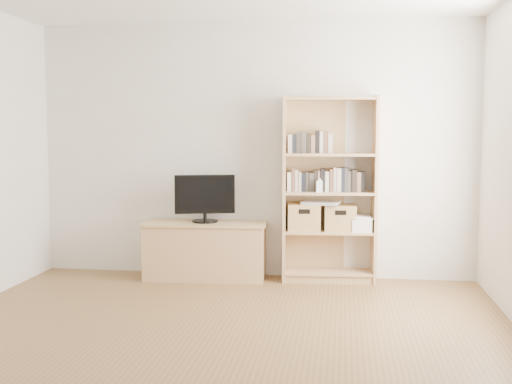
% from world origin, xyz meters
% --- Properties ---
extents(floor, '(4.50, 5.00, 0.01)m').
position_xyz_m(floor, '(0.00, 0.00, 0.00)').
color(floor, brown).
rests_on(floor, ground).
extents(back_wall, '(4.50, 0.02, 2.60)m').
position_xyz_m(back_wall, '(0.00, 2.50, 1.30)').
color(back_wall, silver).
rests_on(back_wall, floor).
extents(tv_stand, '(1.24, 0.52, 0.55)m').
position_xyz_m(tv_stand, '(-0.48, 2.27, 0.28)').
color(tv_stand, tan).
rests_on(tv_stand, floor).
extents(bookshelf, '(0.95, 0.40, 1.85)m').
position_xyz_m(bookshelf, '(0.77, 2.34, 0.92)').
color(bookshelf, tan).
rests_on(bookshelf, floor).
extents(television, '(0.60, 0.20, 0.48)m').
position_xyz_m(television, '(-0.48, 2.27, 0.82)').
color(television, black).
rests_on(television, tv_stand).
extents(books_row_mid, '(0.91, 0.28, 0.24)m').
position_xyz_m(books_row_mid, '(0.77, 2.36, 1.02)').
color(books_row_mid, beige).
rests_on(books_row_mid, bookshelf).
extents(books_row_upper, '(0.35, 0.15, 0.18)m').
position_xyz_m(books_row_upper, '(0.57, 2.34, 1.37)').
color(books_row_upper, beige).
rests_on(books_row_upper, bookshelf).
extents(baby_monitor, '(0.07, 0.05, 0.11)m').
position_xyz_m(baby_monitor, '(0.68, 2.23, 0.96)').
color(baby_monitor, white).
rests_on(baby_monitor, bookshelf).
extents(basket_left, '(0.34, 0.29, 0.26)m').
position_xyz_m(basket_left, '(0.53, 2.31, 0.65)').
color(basket_left, '#A17749').
rests_on(basket_left, bookshelf).
extents(basket_right, '(0.32, 0.27, 0.25)m').
position_xyz_m(basket_right, '(0.89, 2.34, 0.64)').
color(basket_right, '#A17749').
rests_on(basket_right, bookshelf).
extents(laptop, '(0.39, 0.31, 0.03)m').
position_xyz_m(laptop, '(0.69, 2.32, 0.79)').
color(laptop, silver).
rests_on(laptop, basket_left).
extents(magazine_stack, '(0.21, 0.29, 0.13)m').
position_xyz_m(magazine_stack, '(1.09, 2.35, 0.58)').
color(magazine_stack, silver).
rests_on(magazine_stack, bookshelf).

